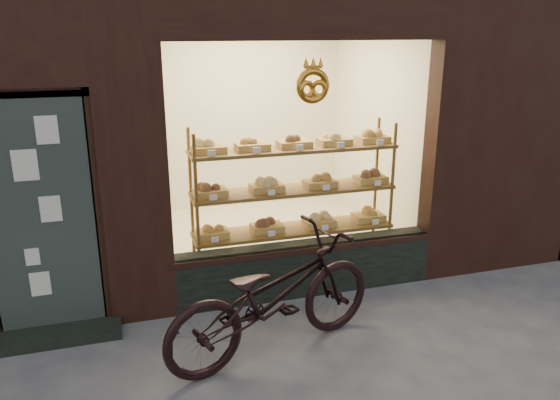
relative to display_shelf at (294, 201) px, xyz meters
name	(u,v)px	position (x,y,z in m)	size (l,w,h in m)	color
display_shelf	(294,201)	(0.00, 0.00, 0.00)	(2.20, 0.45, 1.70)	brown
bicycle	(274,296)	(-0.63, -1.39, -0.35)	(0.70, 2.00, 1.05)	black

